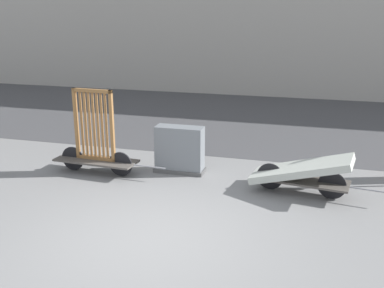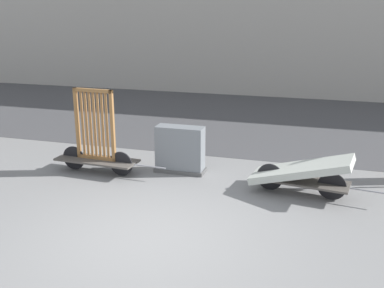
% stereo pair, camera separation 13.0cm
% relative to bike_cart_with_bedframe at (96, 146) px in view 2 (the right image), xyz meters
% --- Properties ---
extents(ground_plane, '(60.00, 60.00, 0.00)m').
position_rel_bike_cart_with_bedframe_xyz_m(ground_plane, '(2.13, -2.43, -0.59)').
color(ground_plane, slate).
extents(road_strip, '(56.00, 8.18, 0.01)m').
position_rel_bike_cart_with_bedframe_xyz_m(road_strip, '(2.13, 5.87, -0.59)').
color(road_strip, '#424244').
rests_on(road_strip, ground_plane).
extents(bike_cart_with_bedframe, '(2.51, 0.71, 1.83)m').
position_rel_bike_cart_with_bedframe_xyz_m(bike_cart_with_bedframe, '(0.00, 0.00, 0.00)').
color(bike_cart_with_bedframe, '#4C4742').
rests_on(bike_cart_with_bedframe, ground_plane).
extents(bike_cart_with_mattress, '(2.56, 1.07, 0.83)m').
position_rel_bike_cart_with_bedframe_xyz_m(bike_cart_with_mattress, '(4.27, -0.00, -0.14)').
color(bike_cart_with_mattress, '#4C4742').
rests_on(bike_cart_with_mattress, ground_plane).
extents(utility_cabinet, '(1.08, 0.44, 1.01)m').
position_rel_bike_cart_with_bedframe_xyz_m(utility_cabinet, '(1.70, 0.55, -0.12)').
color(utility_cabinet, '#4C4C4C').
rests_on(utility_cabinet, ground_plane).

